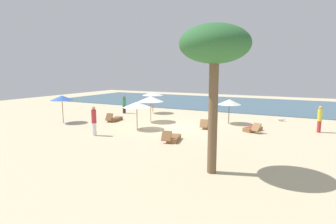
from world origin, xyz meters
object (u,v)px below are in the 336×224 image
umbrella_2 (137,105)px  person_2 (320,119)px  person_0 (124,104)px  lounger_1 (208,125)px  person_1 (94,121)px  umbrella_4 (151,99)px  dog (281,119)px  umbrella_3 (62,98)px  lounger_0 (115,119)px  lounger_3 (253,129)px  lounger_2 (173,138)px  umbrella_0 (153,94)px  umbrella_1 (229,102)px  palm_0 (215,48)px

umbrella_2 → person_2: bearing=22.0°
person_0 → person_2: bearing=-3.2°
lounger_1 → person_1: person_1 is taller
umbrella_4 → person_0: 5.59m
dog → umbrella_2: bearing=-138.3°
umbrella_3 → dog: size_ratio=3.50×
lounger_1 → person_1: bearing=-135.5°
lounger_0 → person_0: size_ratio=0.94×
lounger_3 → person_1: 10.94m
lounger_0 → person_1: bearing=-66.5°
umbrella_2 → umbrella_3: bearing=-174.5°
umbrella_4 → lounger_2: bearing=-47.5°
lounger_0 → person_1: 5.31m
umbrella_0 → person_1: (1.41, -10.08, -0.95)m
person_1 → lounger_1: bearing=44.5°
umbrella_1 → umbrella_4: umbrella_4 is taller
lounger_0 → person_2: (15.26, 2.94, 0.78)m
person_1 → dog: bearing=46.6°
umbrella_1 → person_2: bearing=-2.7°
umbrella_3 → person_1: size_ratio=1.15×
umbrella_4 → palm_0: palm_0 is taller
umbrella_2 → lounger_1: (4.47, 2.75, -1.62)m
umbrella_3 → lounger_3: size_ratio=1.26×
lounger_2 → lounger_3: size_ratio=0.99×
dog → umbrella_1: bearing=-140.3°
lounger_1 → lounger_2: lounger_1 is taller
person_0 → palm_0: bearing=-41.9°
umbrella_1 → umbrella_2: 7.42m
umbrella_0 → lounger_0: size_ratio=1.25×
umbrella_3 → umbrella_4: 7.18m
umbrella_1 → dog: bearing=39.7°
umbrella_1 → lounger_1: bearing=-112.6°
dog → palm_0: bearing=-96.5°
umbrella_2 → umbrella_3: umbrella_3 is taller
umbrella_3 → dog: 18.28m
umbrella_0 → umbrella_4: umbrella_4 is taller
umbrella_2 → person_0: 7.83m
lounger_2 → person_2: size_ratio=0.95×
umbrella_0 → person_1: umbrella_0 is taller
umbrella_0 → lounger_3: size_ratio=1.20×
umbrella_4 → umbrella_1: bearing=19.7°
lounger_2 → lounger_3: bearing=52.5°
umbrella_3 → lounger_2: umbrella_3 is taller
person_0 → person_1: size_ratio=0.94×
umbrella_3 → person_2: (18.59, 5.42, -1.08)m
umbrella_4 → lounger_1: size_ratio=1.24×
umbrella_1 → person_1: size_ratio=1.01×
person_2 → palm_0: size_ratio=0.31×
umbrella_0 → person_0: 3.04m
umbrella_0 → umbrella_2: (2.79, -7.09, -0.15)m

